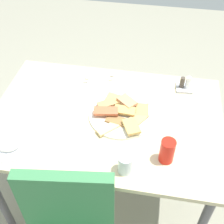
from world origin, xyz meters
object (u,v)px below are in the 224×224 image
at_px(pide_platter, 121,114).
at_px(paper_napkin, 99,79).
at_px(dining_table, 106,127).
at_px(condiment_caddy, 185,85).
at_px(fork, 100,76).
at_px(spoon, 98,80).
at_px(soda_can, 167,151).
at_px(salad_plate_greens, 9,141).
at_px(drinking_glass, 125,164).

relative_size(pide_platter, paper_napkin, 3.03).
height_order(dining_table, condiment_caddy, condiment_caddy).
distance_m(fork, condiment_caddy, 0.50).
bearing_deg(condiment_caddy, pide_platter, 41.17).
bearing_deg(spoon, dining_table, 89.61).
height_order(paper_napkin, spoon, spoon).
height_order(dining_table, paper_napkin, paper_napkin).
xyz_separation_m(soda_can, spoon, (0.42, -0.50, -0.06)).
bearing_deg(spoon, fork, -109.66).
bearing_deg(paper_napkin, salad_plate_greens, 60.33).
relative_size(dining_table, condiment_caddy, 12.48).
bearing_deg(pide_platter, spoon, -56.25).
bearing_deg(soda_can, paper_napkin, -51.52).
xyz_separation_m(dining_table, salad_plate_greens, (0.42, 0.26, 0.10)).
height_order(fork, spoon, same).
relative_size(pide_platter, salad_plate_greens, 1.46).
bearing_deg(spoon, salad_plate_greens, 39.86).
height_order(dining_table, soda_can, soda_can).
relative_size(salad_plate_greens, condiment_caddy, 2.40).
xyz_separation_m(pide_platter, salad_plate_greens, (0.49, 0.28, 0.00)).
bearing_deg(spoon, soda_can, 109.80).
bearing_deg(pide_platter, salad_plate_greens, 29.21).
relative_size(soda_can, drinking_glass, 1.31).
bearing_deg(spoon, paper_napkin, -109.66).
bearing_deg(spoon, pide_platter, 104.08).
bearing_deg(soda_can, fork, -52.46).
xyz_separation_m(salad_plate_greens, soda_can, (-0.73, -0.04, 0.04)).
distance_m(soda_can, drinking_glass, 0.19).
xyz_separation_m(dining_table, pide_platter, (-0.08, -0.02, 0.10)).
height_order(pide_platter, spoon, pide_platter).
bearing_deg(drinking_glass, condiment_caddy, -112.54).
relative_size(dining_table, drinking_glass, 12.88).
distance_m(soda_can, condiment_caddy, 0.53).
distance_m(drinking_glass, fork, 0.68).
bearing_deg(salad_plate_greens, soda_can, -177.20).
relative_size(dining_table, pide_platter, 3.56).
distance_m(paper_napkin, spoon, 0.02).
relative_size(dining_table, fork, 7.13).
bearing_deg(pide_platter, paper_napkin, -57.98).
bearing_deg(salad_plate_greens, drinking_glass, 174.56).
distance_m(dining_table, condiment_caddy, 0.51).
xyz_separation_m(paper_napkin, condiment_caddy, (-0.50, 0.00, 0.02)).
bearing_deg(drinking_glass, soda_can, -152.63).
height_order(soda_can, paper_napkin, soda_can).
relative_size(drinking_glass, fork, 0.55).
relative_size(paper_napkin, condiment_caddy, 1.16).
bearing_deg(pide_platter, soda_can, 134.81).
bearing_deg(salad_plate_greens, spoon, -120.48).
relative_size(pide_platter, spoon, 1.97).
bearing_deg(condiment_caddy, spoon, 1.76).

